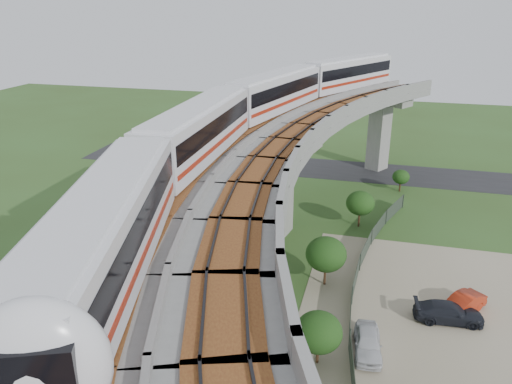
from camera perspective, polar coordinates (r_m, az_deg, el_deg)
ground at (r=38.27m, az=-2.12°, el=-10.95°), size 160.00×160.00×0.00m
dirt_lot at (r=35.69m, az=19.76°, el=-14.98°), size 18.00×26.00×0.04m
asphalt_road at (r=64.98m, az=5.45°, el=2.87°), size 60.00×8.00×0.03m
viaduct at (r=33.46m, az=3.99°, el=1.40°), size 19.58×73.98×11.40m
metro_train at (r=38.69m, az=1.03°, el=9.19°), size 13.41×61.02×3.64m
fence at (r=36.67m, az=12.96°, el=-11.74°), size 3.87×38.73×1.50m
tree_0 at (r=58.20m, az=16.24°, el=1.67°), size 1.90×1.90×2.54m
tree_1 at (r=47.94m, az=11.84°, el=-1.26°), size 2.69×2.69×3.56m
tree_2 at (r=37.77m, az=8.01°, el=-7.06°), size 3.07×3.07×3.91m
tree_3 at (r=30.45m, az=7.17°, el=-15.60°), size 2.81×2.81×3.40m
car_white at (r=32.59m, az=12.66°, el=-16.44°), size 2.00×4.17×1.37m
car_red at (r=38.04m, az=22.46°, el=-11.74°), size 3.64×3.91×1.31m
car_dark at (r=36.80m, az=21.16°, el=-12.71°), size 4.73×2.27×1.33m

